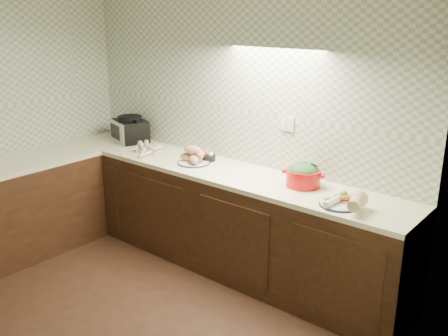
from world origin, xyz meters
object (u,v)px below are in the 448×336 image
Objects in this scene: toaster_oven at (130,130)px; onion_bowl at (208,156)px; parsnip_pile at (145,148)px; sweet_potato_plate at (194,157)px; dutch_oven at (303,175)px; veg_plate at (349,200)px.

toaster_oven is 1.09m from onion_bowl.
parsnip_pile is 0.65m from sweet_potato_plate.
dutch_oven is (1.07, 0.10, 0.03)m from sweet_potato_plate.
sweet_potato_plate is at bearing 177.32° from veg_plate.
dutch_oven is at bearing 3.56° from parsnip_pile.
sweet_potato_plate reaches higher than veg_plate.
parsnip_pile is at bearing -3.45° from toaster_oven.
sweet_potato_plate is at bearing 9.72° from toaster_oven.
sweet_potato_plate is 0.15m from onion_bowl.
parsnip_pile is 3.03× the size of onion_bowl.
parsnip_pile is 1.47× the size of sweet_potato_plate.
toaster_oven is at bearing 179.44° from onion_bowl.
veg_plate is (2.19, -0.06, 0.01)m from parsnip_pile.
parsnip_pile is at bearing -167.39° from onion_bowl.
dutch_oven is at bearing 160.10° from veg_plate.
onion_bowl is (1.09, -0.01, -0.09)m from toaster_oven.
parsnip_pile is at bearing -179.28° from sweet_potato_plate.
sweet_potato_plate is 1.54m from veg_plate.
dutch_oven is (1.04, -0.04, 0.05)m from onion_bowl.
onion_bowl is (0.68, 0.15, 0.01)m from parsnip_pile.
dutch_oven is 0.50m from veg_plate.
onion_bowl is at bearing 12.61° from parsnip_pile.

